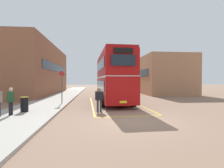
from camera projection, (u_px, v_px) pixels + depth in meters
The scene contains 11 objects.
ground_plane at pixel (110, 97), 23.69m from camera, with size 135.60×135.60×0.00m, color #846651.
sidewalk_left at pixel (64, 95), 25.42m from camera, with size 4.00×57.60×0.14m, color #A39E93.
brick_building_left at pixel (33, 70), 27.47m from camera, with size 6.97×20.34×7.49m.
depot_building_right at pixel (160, 76), 30.34m from camera, with size 7.13×12.92×6.03m.
double_decker_bus at pixel (113, 77), 17.43m from camera, with size 3.16×10.06×4.75m.
single_deck_bus at pixel (115, 83), 38.55m from camera, with size 3.61×8.43×3.02m.
pedestrian_boarding at pixel (99, 98), 12.13m from camera, with size 0.56×0.26×1.65m.
pedestrian_waiting_far at pixel (11, 99), 10.26m from camera, with size 0.24×0.54×1.60m.
litter_bin at pixel (24, 104), 11.39m from camera, with size 0.51×0.51×0.96m.
bus_stop_sign at pixel (62, 84), 15.74m from camera, with size 0.44×0.12×2.85m.
bay_marking_yellow at pixel (116, 105), 15.61m from camera, with size 4.72×12.14×0.01m.
Camera 1 is at (-2.19, -9.16, 2.15)m, focal length 28.38 mm.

